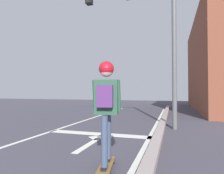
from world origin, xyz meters
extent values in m
cube|color=silver|center=(0.03, 6.00, 0.00)|extent=(0.12, 20.00, 0.01)
cube|color=silver|center=(3.21, 6.00, 0.00)|extent=(0.12, 20.00, 0.01)
cube|color=silver|center=(1.69, 6.61, 0.00)|extent=(3.33, 0.40, 0.01)
cube|color=silver|center=(1.86, 5.36, 0.00)|extent=(0.16, 1.40, 0.01)
cube|color=silver|center=(1.86, 6.21, 0.00)|extent=(0.71, 0.71, 0.01)
cube|color=#A19390|center=(3.46, 6.00, 0.07)|extent=(0.24, 24.00, 0.14)
cube|color=brown|center=(2.78, 4.09, 0.08)|extent=(0.35, 0.85, 0.02)
cube|color=#B2B2B7|center=(2.73, 4.37, 0.06)|extent=(0.17, 0.08, 0.01)
cylinder|color=#2C2829|center=(2.63, 4.35, 0.03)|extent=(0.04, 0.06, 0.06)
cylinder|color=#2C2829|center=(2.83, 4.39, 0.03)|extent=(0.04, 0.06, 0.06)
cube|color=#B2B2B7|center=(2.83, 3.81, 0.06)|extent=(0.17, 0.08, 0.01)
cylinder|color=#2C2829|center=(2.73, 3.80, 0.03)|extent=(0.04, 0.06, 0.06)
cylinder|color=#3A4761|center=(2.74, 4.29, 0.50)|extent=(0.11, 0.11, 0.84)
cube|color=black|center=(2.74, 4.29, 0.10)|extent=(0.13, 0.25, 0.03)
cylinder|color=#3A4761|center=(2.81, 3.90, 0.50)|extent=(0.11, 0.11, 0.84)
cube|color=black|center=(2.81, 3.90, 0.10)|extent=(0.13, 0.25, 0.03)
cube|color=#2A503B|center=(2.78, 4.09, 1.22)|extent=(0.42, 0.24, 0.59)
cylinder|color=#2A503B|center=(2.57, 4.09, 1.24)|extent=(0.07, 0.13, 0.54)
cylinder|color=#2A503B|center=(2.97, 4.16, 1.24)|extent=(0.07, 0.14, 0.54)
sphere|color=beige|center=(2.78, 4.09, 1.67)|extent=(0.23, 0.23, 0.23)
sphere|color=red|center=(2.78, 4.09, 1.70)|extent=(0.26, 0.26, 0.26)
cube|color=#512A67|center=(2.80, 3.95, 1.24)|extent=(0.28, 0.18, 0.36)
cylinder|color=#555757|center=(3.91, 8.11, 2.89)|extent=(0.16, 0.16, 5.78)
cylinder|color=green|center=(0.66, 7.96, 4.95)|extent=(0.02, 0.10, 0.10)
camera|label=1|loc=(3.86, 0.94, 1.31)|focal=31.47mm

